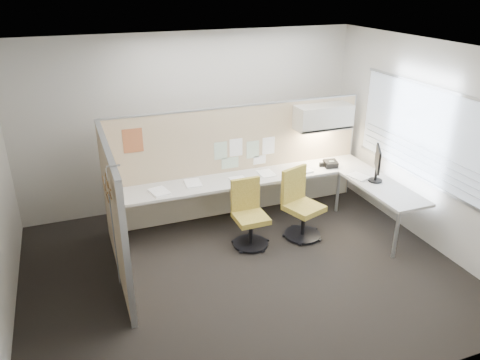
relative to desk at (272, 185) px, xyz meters
name	(u,v)px	position (x,y,z in m)	size (l,w,h in m)	color
floor	(242,270)	(-0.93, -1.13, -0.61)	(5.50, 4.50, 0.01)	black
ceiling	(243,51)	(-0.93, -1.13, 2.20)	(5.50, 4.50, 0.01)	white
wall_back	(192,121)	(-0.93, 1.12, 0.80)	(5.50, 0.02, 2.80)	beige
wall_front	(346,275)	(-0.93, -3.38, 0.80)	(5.50, 0.02, 2.80)	beige
wall_right	(427,145)	(1.82, -1.13, 0.80)	(0.02, 4.50, 2.80)	beige
window_pane	(427,134)	(1.79, -1.13, 0.95)	(0.01, 2.80, 1.30)	#ADB9C9
partition_back	(238,161)	(-0.38, 0.47, 0.27)	(4.10, 0.06, 1.75)	#CFB58F
partition_left	(114,213)	(-2.43, -0.63, 0.27)	(0.06, 2.20, 1.75)	#CFB58F
desk	(272,185)	(0.00, 0.00, 0.00)	(4.00, 2.07, 0.73)	beige
overhead_bin	(323,117)	(0.97, 0.26, 0.91)	(0.90, 0.36, 0.38)	beige
task_light_strip	(322,130)	(0.97, 0.26, 0.70)	(0.60, 0.06, 0.02)	#FFEABF
pinned_papers	(244,152)	(-0.30, 0.44, 0.43)	(1.01, 0.00, 0.47)	#8CBF8C
poster	(133,141)	(-1.98, 0.44, 0.82)	(0.28, 0.00, 0.35)	orange
chair_left	(249,216)	(-0.60, -0.53, -0.16)	(0.50, 0.50, 0.95)	black
chair_right	(300,206)	(0.19, -0.57, -0.13)	(0.60, 0.62, 1.02)	black
monitor	(377,162)	(1.37, -0.69, 0.43)	(0.28, 0.44, 0.52)	black
phone	(330,164)	(1.04, 0.06, 0.18)	(0.24, 0.22, 0.12)	black
stapler	(303,166)	(0.61, 0.18, 0.15)	(0.14, 0.04, 0.05)	black
tape_dispenser	(322,165)	(0.93, 0.12, 0.16)	(0.10, 0.06, 0.06)	black
coat_hook	(109,199)	(-2.51, -1.35, 0.81)	(0.18, 0.46, 1.38)	silver
paper_stack_0	(159,192)	(-1.73, 0.07, 0.14)	(0.23, 0.30, 0.03)	white
paper_stack_1	(193,183)	(-1.20, 0.20, 0.14)	(0.23, 0.30, 0.02)	white
paper_stack_2	(239,181)	(-0.55, 0.02, 0.14)	(0.23, 0.30, 0.03)	white
paper_stack_3	(266,173)	(-0.04, 0.16, 0.14)	(0.23, 0.30, 0.02)	white
paper_stack_4	(302,170)	(0.54, 0.07, 0.14)	(0.23, 0.30, 0.03)	white
paper_stack_5	(359,177)	(1.23, -0.46, 0.14)	(0.23, 0.30, 0.02)	white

